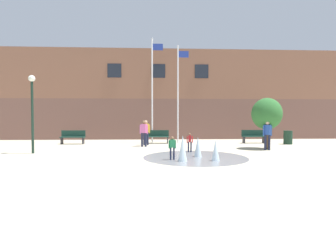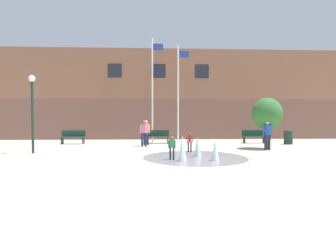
{
  "view_description": "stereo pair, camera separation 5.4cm",
  "coord_description": "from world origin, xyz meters",
  "px_view_note": "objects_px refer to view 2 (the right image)",
  "views": [
    {
      "loc": [
        -0.26,
        -6.8,
        1.77
      ],
      "look_at": [
        0.46,
        7.83,
        1.3
      ],
      "focal_mm": 28.0,
      "sensor_mm": 36.0,
      "label": 1
    },
    {
      "loc": [
        -0.21,
        -6.8,
        1.77
      ],
      "look_at": [
        0.46,
        7.83,
        1.3
      ],
      "focal_mm": 28.0,
      "sensor_mm": 36.0,
      "label": 2
    }
  ],
  "objects_px": {
    "street_tree_near_building": "(267,114)",
    "trash_can": "(288,137)",
    "park_bench_under_left_flagpole": "(157,136)",
    "child_running": "(172,146)",
    "lamp_post_left_lane": "(32,102)",
    "flagpole_left": "(153,87)",
    "adult_near_bench": "(144,131)",
    "park_bench_far_left": "(73,137)",
    "child_in_fountain": "(190,141)",
    "park_bench_under_right_flagpole": "(254,136)",
    "flagpole_right": "(179,91)",
    "adult_watching": "(146,131)",
    "adult_in_red": "(268,133)"
  },
  "relations": [
    {
      "from": "adult_in_red",
      "to": "park_bench_under_left_flagpole",
      "type": "bearing_deg",
      "value": 11.22
    },
    {
      "from": "adult_watching",
      "to": "adult_in_red",
      "type": "bearing_deg",
      "value": -47.7
    },
    {
      "from": "adult_near_bench",
      "to": "flagpole_right",
      "type": "distance_m",
      "value": 4.29
    },
    {
      "from": "flagpole_left",
      "to": "street_tree_near_building",
      "type": "height_order",
      "value": "flagpole_left"
    },
    {
      "from": "adult_near_bench",
      "to": "flagpole_right",
      "type": "xyz_separation_m",
      "value": [
        2.32,
        2.39,
        2.71
      ]
    },
    {
      "from": "street_tree_near_building",
      "to": "trash_can",
      "type": "bearing_deg",
      "value": 44.32
    },
    {
      "from": "adult_watching",
      "to": "flagpole_left",
      "type": "relative_size",
      "value": 0.22
    },
    {
      "from": "flagpole_right",
      "to": "lamp_post_left_lane",
      "type": "relative_size",
      "value": 1.77
    },
    {
      "from": "street_tree_near_building",
      "to": "park_bench_under_left_flagpole",
      "type": "bearing_deg",
      "value": 151.11
    },
    {
      "from": "child_running",
      "to": "lamp_post_left_lane",
      "type": "height_order",
      "value": "lamp_post_left_lane"
    },
    {
      "from": "park_bench_under_right_flagpole",
      "to": "lamp_post_left_lane",
      "type": "distance_m",
      "value": 13.84
    },
    {
      "from": "lamp_post_left_lane",
      "to": "trash_can",
      "type": "bearing_deg",
      "value": 14.11
    },
    {
      "from": "child_in_fountain",
      "to": "flagpole_left",
      "type": "xyz_separation_m",
      "value": [
        -1.94,
        5.0,
        3.31
      ]
    },
    {
      "from": "park_bench_under_left_flagpole",
      "to": "lamp_post_left_lane",
      "type": "relative_size",
      "value": 0.42
    },
    {
      "from": "child_running",
      "to": "flagpole_right",
      "type": "distance_m",
      "value": 8.1
    },
    {
      "from": "child_in_fountain",
      "to": "adult_watching",
      "type": "distance_m",
      "value": 4.23
    },
    {
      "from": "flagpole_left",
      "to": "lamp_post_left_lane",
      "type": "xyz_separation_m",
      "value": [
        -5.88,
        -5.09,
        -1.37
      ]
    },
    {
      "from": "park_bench_under_left_flagpole",
      "to": "flagpole_right",
      "type": "distance_m",
      "value": 3.52
    },
    {
      "from": "park_bench_under_left_flagpole",
      "to": "trash_can",
      "type": "relative_size",
      "value": 1.78
    },
    {
      "from": "flagpole_right",
      "to": "trash_can",
      "type": "height_order",
      "value": "flagpole_right"
    },
    {
      "from": "adult_in_red",
      "to": "flagpole_right",
      "type": "height_order",
      "value": "flagpole_right"
    },
    {
      "from": "park_bench_under_right_flagpole",
      "to": "trash_can",
      "type": "relative_size",
      "value": 1.78
    },
    {
      "from": "park_bench_under_right_flagpole",
      "to": "flagpole_right",
      "type": "relative_size",
      "value": 0.23
    },
    {
      "from": "adult_watching",
      "to": "child_running",
      "type": "bearing_deg",
      "value": -101.68
    },
    {
      "from": "flagpole_right",
      "to": "park_bench_under_left_flagpole",
      "type": "bearing_deg",
      "value": -163.9
    },
    {
      "from": "adult_in_red",
      "to": "adult_watching",
      "type": "bearing_deg",
      "value": 21.51
    },
    {
      "from": "park_bench_under_left_flagpole",
      "to": "street_tree_near_building",
      "type": "height_order",
      "value": "street_tree_near_building"
    },
    {
      "from": "adult_in_red",
      "to": "trash_can",
      "type": "xyz_separation_m",
      "value": [
        2.75,
        3.08,
        -0.48
      ]
    },
    {
      "from": "park_bench_under_left_flagpole",
      "to": "flagpole_right",
      "type": "bearing_deg",
      "value": 16.1
    },
    {
      "from": "park_bench_under_left_flagpole",
      "to": "adult_near_bench",
      "type": "relative_size",
      "value": 1.01
    },
    {
      "from": "flagpole_left",
      "to": "street_tree_near_building",
      "type": "relative_size",
      "value": 2.53
    },
    {
      "from": "park_bench_far_left",
      "to": "child_in_fountain",
      "type": "height_order",
      "value": "child_in_fountain"
    },
    {
      "from": "adult_near_bench",
      "to": "park_bench_under_right_flagpole",
      "type": "bearing_deg",
      "value": -140.92
    },
    {
      "from": "park_bench_far_left",
      "to": "child_running",
      "type": "bearing_deg",
      "value": -48.01
    },
    {
      "from": "adult_watching",
      "to": "park_bench_under_right_flagpole",
      "type": "bearing_deg",
      "value": -16.12
    },
    {
      "from": "park_bench_under_left_flagpole",
      "to": "park_bench_under_right_flagpole",
      "type": "xyz_separation_m",
      "value": [
        6.69,
        -0.04,
        0.0
      ]
    },
    {
      "from": "child_in_fountain",
      "to": "adult_in_red",
      "type": "relative_size",
      "value": 0.62
    },
    {
      "from": "park_bench_far_left",
      "to": "flagpole_right",
      "type": "height_order",
      "value": "flagpole_right"
    },
    {
      "from": "park_bench_under_left_flagpole",
      "to": "trash_can",
      "type": "height_order",
      "value": "park_bench_under_left_flagpole"
    },
    {
      "from": "child_running",
      "to": "trash_can",
      "type": "height_order",
      "value": "child_running"
    },
    {
      "from": "child_running",
      "to": "adult_watching",
      "type": "relative_size",
      "value": 0.62
    },
    {
      "from": "adult_near_bench",
      "to": "lamp_post_left_lane",
      "type": "height_order",
      "value": "lamp_post_left_lane"
    },
    {
      "from": "park_bench_under_right_flagpole",
      "to": "flagpole_right",
      "type": "distance_m",
      "value": 6.11
    },
    {
      "from": "park_bench_under_right_flagpole",
      "to": "street_tree_near_building",
      "type": "relative_size",
      "value": 0.56
    },
    {
      "from": "lamp_post_left_lane",
      "to": "street_tree_near_building",
      "type": "bearing_deg",
      "value": 5.85
    },
    {
      "from": "flagpole_left",
      "to": "adult_near_bench",
      "type": "bearing_deg",
      "value": -102.23
    },
    {
      "from": "park_bench_under_left_flagpole",
      "to": "child_in_fountain",
      "type": "relative_size",
      "value": 1.62
    },
    {
      "from": "flagpole_left",
      "to": "adult_in_red",
      "type": "bearing_deg",
      "value": -35.29
    },
    {
      "from": "park_bench_far_left",
      "to": "flagpole_left",
      "type": "height_order",
      "value": "flagpole_left"
    },
    {
      "from": "child_running",
      "to": "lamp_post_left_lane",
      "type": "xyz_separation_m",
      "value": [
        -6.76,
        2.35,
        1.94
      ]
    }
  ]
}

